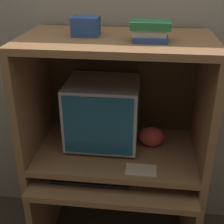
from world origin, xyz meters
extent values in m
cube|color=gray|center=(0.00, 0.66, 1.30)|extent=(6.00, 0.06, 2.60)
cube|color=brown|center=(-0.49, 0.30, 0.33)|extent=(0.04, 0.60, 0.66)
cube|color=brown|center=(0.49, 0.30, 0.33)|extent=(0.04, 0.60, 0.66)
cube|color=brown|center=(0.00, 0.10, 0.65)|extent=(0.94, 0.36, 0.04)
cube|color=brown|center=(-0.49, 0.30, 0.72)|extent=(0.04, 0.60, 0.11)
cube|color=brown|center=(0.49, 0.30, 0.72)|extent=(0.04, 0.60, 0.11)
cube|color=brown|center=(0.00, 0.30, 0.75)|extent=(0.94, 0.60, 0.04)
cube|color=brown|center=(-0.49, 0.30, 1.11)|extent=(0.04, 0.60, 0.68)
cube|color=brown|center=(0.49, 0.30, 1.11)|extent=(0.04, 0.60, 0.68)
cube|color=brown|center=(0.00, 0.30, 1.43)|extent=(0.94, 0.60, 0.04)
cube|color=#48321E|center=(0.00, 0.59, 1.11)|extent=(0.94, 0.01, 0.68)
cylinder|color=#B2B2B7|center=(-0.09, 0.36, 0.78)|extent=(0.21, 0.21, 0.02)
cube|color=#B2B2B7|center=(-0.09, 0.36, 0.98)|extent=(0.42, 0.37, 0.39)
cube|color=navy|center=(-0.09, 0.18, 0.98)|extent=(0.39, 0.01, 0.35)
cube|color=black|center=(-0.13, 0.11, 0.67)|extent=(0.44, 0.14, 0.02)
cube|color=#333335|center=(-0.13, 0.11, 0.69)|extent=(0.41, 0.11, 0.01)
ellipsoid|color=#B7B7B7|center=(0.16, 0.09, 0.68)|extent=(0.06, 0.04, 0.03)
ellipsoid|color=#BC382D|center=(0.21, 0.36, 0.83)|extent=(0.15, 0.11, 0.12)
cube|color=navy|center=(0.17, 0.22, 1.46)|extent=(0.17, 0.13, 0.03)
cube|color=beige|center=(0.17, 0.23, 1.49)|extent=(0.16, 0.12, 0.03)
cube|color=#236638|center=(0.17, 0.22, 1.53)|extent=(0.19, 0.13, 0.04)
cube|color=#CCB28C|center=(0.16, 0.09, 0.77)|extent=(0.17, 0.11, 0.00)
cube|color=navy|center=(-0.16, 0.31, 1.50)|extent=(0.14, 0.12, 0.10)
camera|label=1|loc=(0.17, -1.32, 1.81)|focal=50.00mm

